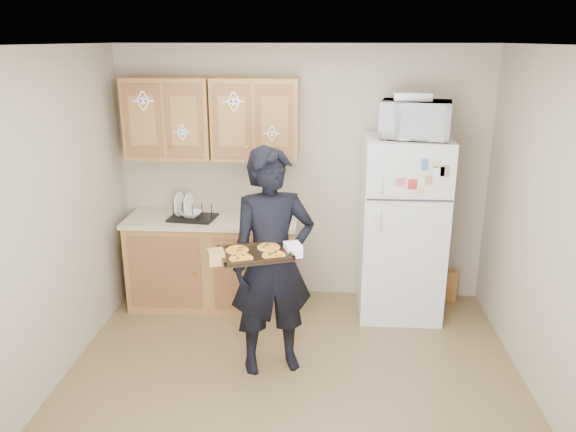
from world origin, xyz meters
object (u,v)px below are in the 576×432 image
at_px(microwave, 415,120).
at_px(dish_rack, 192,210).
at_px(baking_tray, 255,254).
at_px(refrigerator, 402,228).
at_px(person, 272,263).

height_order(microwave, dish_rack, microwave).
xyz_separation_m(baking_tray, dish_rack, (-0.77, 1.33, -0.09)).
bearing_deg(refrigerator, microwave, -44.80).
distance_m(microwave, dish_rack, 2.21).
distance_m(person, baking_tray, 0.35).
xyz_separation_m(microwave, dish_rack, (-2.03, 0.05, -0.88)).
relative_size(person, microwave, 3.02).
bearing_deg(microwave, refrigerator, 146.08).
xyz_separation_m(refrigerator, baking_tray, (-1.21, -1.33, 0.23)).
height_order(refrigerator, baking_tray, refrigerator).
distance_m(refrigerator, baking_tray, 1.81).
height_order(refrigerator, dish_rack, refrigerator).
xyz_separation_m(person, dish_rack, (-0.86, 1.05, 0.09)).
relative_size(refrigerator, person, 0.95).
xyz_separation_m(person, baking_tray, (-0.09, -0.28, 0.18)).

